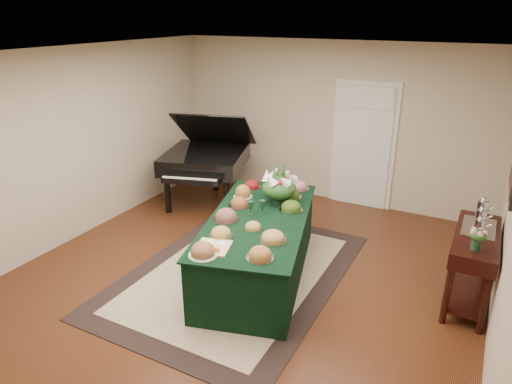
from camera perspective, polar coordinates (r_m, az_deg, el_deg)
The scene contains 13 objects.
ground at distance 5.85m, azimuth -1.39°, elevation -10.58°, with size 6.00×6.00×0.00m, color black.
area_rug at distance 5.92m, azimuth -2.43°, elevation -10.08°, with size 2.46×3.44×0.01m.
kitchen_doorway at distance 7.79m, azimuth 13.23°, elevation 5.51°, with size 1.05×0.07×2.10m.
buffet_table at distance 5.69m, azimuth 0.29°, elevation -6.83°, with size 1.75×2.65×0.80m.
food_platters at distance 5.51m, azimuth 0.03°, elevation -2.62°, with size 1.29×2.48×0.13m.
cutting_board at distance 4.85m, azimuth -5.37°, elevation -6.55°, with size 0.43×0.43×0.10m.
green_goblets at distance 5.56m, azimuth 0.05°, elevation -1.93°, with size 0.19×0.17×0.18m.
floral_centerpiece at distance 5.83m, azimuth 2.90°, elevation 1.10°, with size 0.46×0.46×0.46m.
grand_piano at distance 7.77m, azimuth -6.32°, elevation 4.17°, with size 1.65×1.83×1.62m.
wicker_basket at distance 7.43m, azimuth -1.12°, elevation -2.17°, with size 0.37×0.37×0.23m, color #8E5F39.
mahogany_sideboard at distance 5.60m, azimuth 25.64°, elevation -6.54°, with size 0.45×1.24×0.87m.
tea_service at distance 5.65m, azimuth 26.28°, elevation -2.88°, with size 0.34×0.58×0.30m.
pink_bouquet at distance 5.08m, azimuth 26.00°, elevation -4.93°, with size 0.19×0.19×0.24m.
Camera 1 is at (2.42, -4.30, 3.13)m, focal length 32.00 mm.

